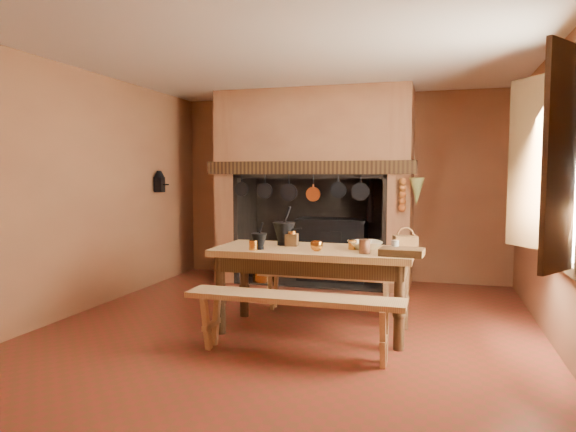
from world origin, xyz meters
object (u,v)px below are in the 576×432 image
object	(u,v)px
coffee_grinder	(292,239)
wicker_basket	(405,241)
work_table	(314,261)
iron_range	(333,249)
bench_front	(294,311)
mixing_bowl	(365,245)

from	to	relation	value
coffee_grinder	wicker_basket	world-z (taller)	wicker_basket
work_table	coffee_grinder	world-z (taller)	coffee_grinder
iron_range	wicker_basket	world-z (taller)	iron_range
bench_front	iron_range	bearing A→B (deg)	95.22
work_table	bench_front	bearing A→B (deg)	-90.00
bench_front	wicker_basket	distance (m)	1.43
iron_range	coffee_grinder	world-z (taller)	iron_range
work_table	bench_front	distance (m)	0.81
bench_front	mixing_bowl	size ratio (longest dim) A/B	5.80
wicker_basket	iron_range	bearing A→B (deg)	100.12
coffee_grinder	wicker_basket	size ratio (longest dim) A/B	0.74
bench_front	mixing_bowl	world-z (taller)	mixing_bowl
coffee_grinder	wicker_basket	distance (m)	1.15
iron_range	work_table	world-z (taller)	iron_range
work_table	wicker_basket	distance (m)	0.94
work_table	iron_range	bearing A→B (deg)	96.75
iron_range	mixing_bowl	xyz separation A→B (m)	(0.80, -2.44, 0.41)
work_table	wicker_basket	world-z (taller)	wicker_basket
iron_range	wicker_basket	distance (m)	2.59
iron_range	mixing_bowl	bearing A→B (deg)	-71.81
work_table	mixing_bowl	xyz separation A→B (m)	(0.50, 0.08, 0.18)
wicker_basket	bench_front	bearing A→B (deg)	-148.97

